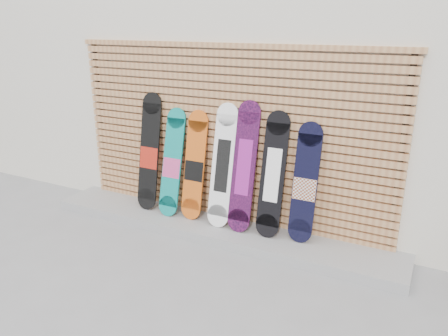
# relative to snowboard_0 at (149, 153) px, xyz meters

# --- Properties ---
(ground) EXTENTS (80.00, 80.00, 0.00)m
(ground) POSITION_rel_snowboard_0_xyz_m (1.19, -0.79, -0.88)
(ground) COLOR gray
(ground) RESTS_ON ground
(building) EXTENTS (12.00, 5.00, 3.60)m
(building) POSITION_rel_snowboard_0_xyz_m (1.69, 2.71, 0.92)
(building) COLOR beige
(building) RESTS_ON ground
(concrete_step) EXTENTS (4.60, 0.70, 0.12)m
(concrete_step) POSITION_rel_snowboard_0_xyz_m (1.04, -0.11, -0.82)
(concrete_step) COLOR gray
(concrete_step) RESTS_ON ground
(slat_wall) EXTENTS (4.26, 0.08, 2.29)m
(slat_wall) POSITION_rel_snowboard_0_xyz_m (1.04, 0.18, 0.33)
(slat_wall) COLOR #B07649
(slat_wall) RESTS_ON ground
(snowboard_0) EXTENTS (0.29, 0.31, 1.54)m
(snowboard_0) POSITION_rel_snowboard_0_xyz_m (0.00, 0.00, 0.00)
(snowboard_0) COLOR black
(snowboard_0) RESTS_ON concrete_step
(snowboard_1) EXTENTS (0.27, 0.36, 1.37)m
(snowboard_1) POSITION_rel_snowboard_0_xyz_m (0.37, -0.02, -0.08)
(snowboard_1) COLOR #0D847E
(snowboard_1) RESTS_ON concrete_step
(snowboard_2) EXTENTS (0.28, 0.31, 1.37)m
(snowboard_2) POSITION_rel_snowboard_0_xyz_m (0.69, 0.00, -0.08)
(snowboard_2) COLOR #D25916
(snowboard_2) RESTS_ON concrete_step
(snowboard_3) EXTENTS (0.28, 0.34, 1.50)m
(snowboard_3) POSITION_rel_snowboard_0_xyz_m (1.10, -0.01, -0.01)
(snowboard_3) COLOR white
(snowboard_3) RESTS_ON concrete_step
(snowboard_4) EXTENTS (0.28, 0.35, 1.55)m
(snowboard_4) POSITION_rel_snowboard_0_xyz_m (1.38, -0.02, 0.01)
(snowboard_4) COLOR black
(snowboard_4) RESTS_ON concrete_step
(snowboard_5) EXTENTS (0.29, 0.33, 1.46)m
(snowboard_5) POSITION_rel_snowboard_0_xyz_m (1.74, -0.01, -0.03)
(snowboard_5) COLOR black
(snowboard_5) RESTS_ON concrete_step
(snowboard_6) EXTENTS (0.28, 0.27, 1.37)m
(snowboard_6) POSITION_rel_snowboard_0_xyz_m (2.12, 0.02, -0.08)
(snowboard_6) COLOR black
(snowboard_6) RESTS_ON concrete_step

